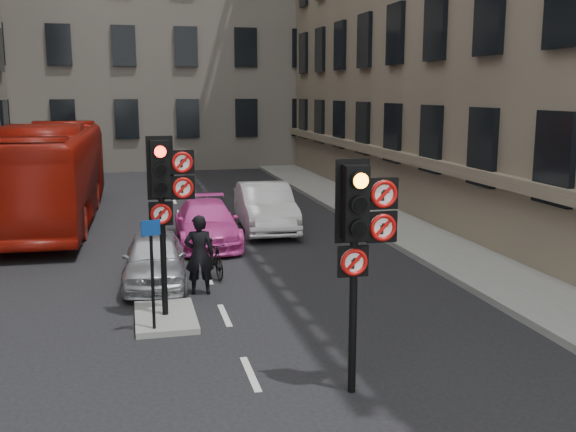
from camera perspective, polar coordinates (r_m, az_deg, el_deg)
name	(u,v)px	position (r m, az deg, el deg)	size (l,w,h in m)	color
pavement_right	(412,229)	(22.56, 10.43, -1.07)	(3.00, 50.00, 0.16)	gray
centre_island	(166,317)	(13.95, -10.33, -8.41)	(1.20, 2.00, 0.12)	gray
building_far	(150,5)	(46.55, -11.57, 17.06)	(30.00, 14.00, 20.00)	slate
signal_near	(360,227)	(9.95, 6.13, -0.93)	(0.91, 0.40, 3.58)	black
signal_far	(166,187)	(13.34, -10.33, 2.40)	(0.91, 0.40, 3.58)	black
car_silver	(155,259)	(16.39, -11.22, -3.56)	(1.45, 3.61, 1.23)	#A9ABB1
car_white	(265,207)	(22.29, -1.94, 0.77)	(1.63, 4.66, 1.54)	silver
car_pink	(207,223)	(20.39, -6.88, -0.60)	(1.79, 4.39, 1.27)	#DD41A4
bus_red	(49,174)	(24.85, -19.56, 3.40)	(2.89, 12.35, 3.44)	maroon
motorcycle	(214,258)	(16.85, -6.29, -3.58)	(0.43, 1.52, 0.92)	black
motorcyclist	(199,255)	(15.34, -7.52, -3.26)	(0.67, 0.44, 1.83)	black
info_sign	(152,259)	(12.77, -11.46, -3.60)	(0.36, 0.16, 2.10)	black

